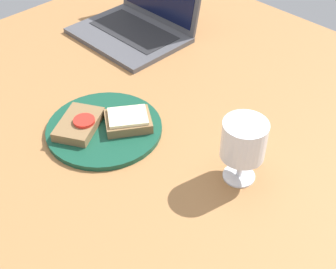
{
  "coord_description": "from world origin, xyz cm",
  "views": [
    {
      "loc": [
        59.98,
        -52.76,
        71.1
      ],
      "look_at": [
        8.72,
        -2.02,
        8.0
      ],
      "focal_mm": 50.0,
      "sensor_mm": 36.0,
      "label": 1
    }
  ],
  "objects_px": {
    "sandwich_with_tomato": "(79,124)",
    "plate": "(104,128)",
    "wine_glass": "(243,143)",
    "laptop": "(141,16)",
    "sandwich_with_cheese": "(128,120)"
  },
  "relations": [
    {
      "from": "laptop",
      "to": "sandwich_with_tomato",
      "type": "bearing_deg",
      "value": -58.93
    },
    {
      "from": "sandwich_with_tomato",
      "to": "wine_glass",
      "type": "height_order",
      "value": "wine_glass"
    },
    {
      "from": "sandwich_with_tomato",
      "to": "laptop",
      "type": "distance_m",
      "value": 0.47
    },
    {
      "from": "wine_glass",
      "to": "plate",
      "type": "bearing_deg",
      "value": -161.16
    },
    {
      "from": "sandwich_with_tomato",
      "to": "plate",
      "type": "bearing_deg",
      "value": 50.79
    },
    {
      "from": "plate",
      "to": "wine_glass",
      "type": "bearing_deg",
      "value": 18.84
    },
    {
      "from": "plate",
      "to": "wine_glass",
      "type": "distance_m",
      "value": 0.33
    },
    {
      "from": "laptop",
      "to": "sandwich_with_cheese",
      "type": "bearing_deg",
      "value": -45.86
    },
    {
      "from": "wine_glass",
      "to": "laptop",
      "type": "bearing_deg",
      "value": 155.78
    },
    {
      "from": "sandwich_with_cheese",
      "to": "plate",
      "type": "bearing_deg",
      "value": -129.73
    },
    {
      "from": "sandwich_with_cheese",
      "to": "laptop",
      "type": "height_order",
      "value": "laptop"
    },
    {
      "from": "wine_glass",
      "to": "laptop",
      "type": "distance_m",
      "value": 0.63
    },
    {
      "from": "sandwich_with_cheese",
      "to": "wine_glass",
      "type": "distance_m",
      "value": 0.28
    },
    {
      "from": "plate",
      "to": "laptop",
      "type": "bearing_deg",
      "value": 127.37
    },
    {
      "from": "plate",
      "to": "sandwich_with_tomato",
      "type": "xyz_separation_m",
      "value": [
        -0.03,
        -0.04,
        0.02
      ]
    }
  ]
}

